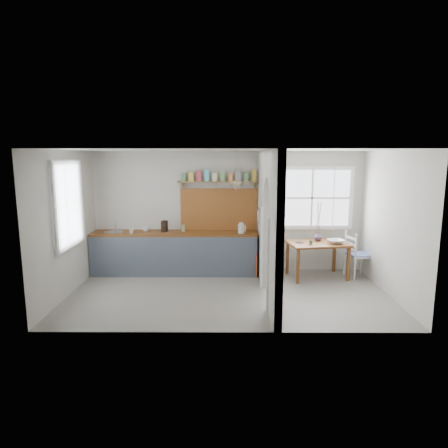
{
  "coord_description": "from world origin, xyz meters",
  "views": [
    {
      "loc": [
        -0.05,
        -6.98,
        2.52
      ],
      "look_at": [
        -0.09,
        0.51,
        1.21
      ],
      "focal_mm": 32.0,
      "sensor_mm": 36.0,
      "label": 1
    }
  ],
  "objects_px": {
    "vase": "(318,237)",
    "chair_left": "(271,257)",
    "dining_table": "(317,260)",
    "kettle": "(241,228)",
    "chair_right": "(359,254)"
  },
  "relations": [
    {
      "from": "chair_right",
      "to": "kettle",
      "type": "xyz_separation_m",
      "value": [
        -2.44,
        0.11,
        0.53
      ]
    },
    {
      "from": "chair_left",
      "to": "kettle",
      "type": "height_order",
      "value": "kettle"
    },
    {
      "from": "dining_table",
      "to": "vase",
      "type": "relative_size",
      "value": 6.81
    },
    {
      "from": "chair_left",
      "to": "vase",
      "type": "distance_m",
      "value": 1.07
    },
    {
      "from": "vase",
      "to": "dining_table",
      "type": "bearing_deg",
      "value": -102.75
    },
    {
      "from": "chair_right",
      "to": "kettle",
      "type": "distance_m",
      "value": 2.5
    },
    {
      "from": "chair_left",
      "to": "chair_right",
      "type": "xyz_separation_m",
      "value": [
        1.82,
        0.04,
        0.05
      ]
    },
    {
      "from": "dining_table",
      "to": "chair_left",
      "type": "height_order",
      "value": "chair_left"
    },
    {
      "from": "dining_table",
      "to": "kettle",
      "type": "height_order",
      "value": "kettle"
    },
    {
      "from": "chair_left",
      "to": "vase",
      "type": "height_order",
      "value": "vase"
    },
    {
      "from": "vase",
      "to": "chair_left",
      "type": "bearing_deg",
      "value": -170.06
    },
    {
      "from": "kettle",
      "to": "dining_table",
      "type": "bearing_deg",
      "value": -20.73
    },
    {
      "from": "chair_right",
      "to": "vase",
      "type": "distance_m",
      "value": 0.91
    },
    {
      "from": "chair_right",
      "to": "kettle",
      "type": "bearing_deg",
      "value": 73.75
    },
    {
      "from": "dining_table",
      "to": "kettle",
      "type": "relative_size",
      "value": 5.34
    }
  ]
}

